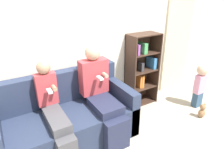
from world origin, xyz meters
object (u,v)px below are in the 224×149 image
bookshelf (141,68)px  teddy_bear (202,111)px  adult_seated (101,93)px  toddler_standing (200,83)px  child_seated (55,113)px  couch (67,121)px

bookshelf → teddy_bear: bearing=-59.1°
adult_seated → teddy_bear: 1.70m
adult_seated → toddler_standing: bearing=-8.7°
child_seated → toddler_standing: size_ratio=1.45×
child_seated → teddy_bear: 2.28m
adult_seated → toddler_standing: (1.75, -0.27, -0.18)m
adult_seated → toddler_standing: 1.78m
child_seated → teddy_bear: child_seated is taller
couch → teddy_bear: bearing=-17.5°
adult_seated → teddy_bear: (1.53, -0.53, -0.52)m
adult_seated → child_seated: 0.65m
couch → bookshelf: bearing=11.0°
couch → teddy_bear: size_ratio=7.10×
child_seated → toddler_standing: (2.39, -0.23, -0.11)m
couch → bookshelf: 1.52m
child_seated → bookshelf: (1.63, 0.42, 0.09)m
toddler_standing → bookshelf: 1.02m
child_seated → bookshelf: 1.68m
adult_seated → child_seated: (-0.64, -0.04, -0.07)m
child_seated → toddler_standing: child_seated is taller
toddler_standing → child_seated: bearing=174.5°
couch → bookshelf: size_ratio=1.40×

